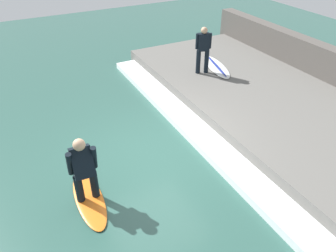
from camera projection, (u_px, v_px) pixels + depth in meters
name	position (u px, v px, depth m)	size (l,w,h in m)	color
ground_plane	(151.00, 155.00, 8.04)	(28.00, 28.00, 0.00)	#2D564C
concrete_ledge	(276.00, 108.00, 9.45)	(4.40, 11.28, 0.47)	#66635E
wave_foam_crest	(201.00, 136.00, 8.54)	(0.71, 10.72, 0.20)	white
surfboard_riding	(89.00, 198.00, 6.78)	(0.63, 1.87, 0.06)	orange
surfer_riding	(83.00, 167.00, 6.32)	(0.57, 0.49, 1.48)	black
surfer_waiting_near	(203.00, 48.00, 10.46)	(0.49, 0.33, 1.53)	black
surfboard_waiting_near	(217.00, 67.00, 11.27)	(1.05, 2.09, 0.07)	white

